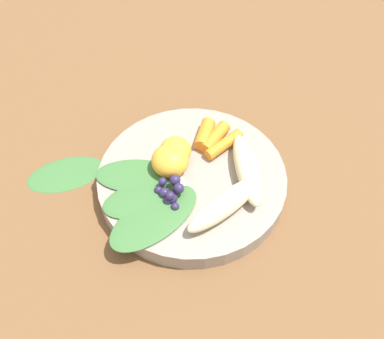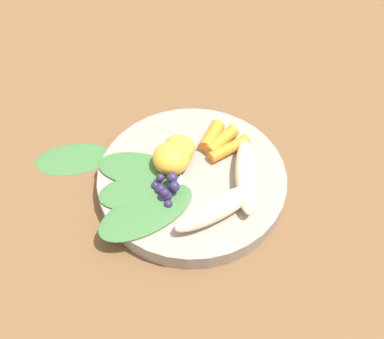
{
  "view_description": "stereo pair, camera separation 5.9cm",
  "coord_description": "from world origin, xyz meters",
  "px_view_note": "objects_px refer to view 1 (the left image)",
  "views": [
    {
      "loc": [
        0.1,
        -0.36,
        0.5
      ],
      "look_at": [
        0.0,
        0.0,
        0.03
      ],
      "focal_mm": 43.63,
      "sensor_mm": 36.0,
      "label": 1
    },
    {
      "loc": [
        0.16,
        -0.34,
        0.5
      ],
      "look_at": [
        0.0,
        0.0,
        0.03
      ],
      "focal_mm": 43.63,
      "sensor_mm": 36.0,
      "label": 2
    }
  ],
  "objects_px": {
    "banana_peeled_left": "(247,169)",
    "kale_leaf_stray": "(65,173)",
    "bowl": "(192,180)",
    "banana_peeled_right": "(225,204)",
    "orange_segment_near": "(169,163)"
  },
  "relations": [
    {
      "from": "banana_peeled_left",
      "to": "kale_leaf_stray",
      "type": "distance_m",
      "value": 0.25
    },
    {
      "from": "bowl",
      "to": "kale_leaf_stray",
      "type": "relative_size",
      "value": 2.34
    },
    {
      "from": "banana_peeled_right",
      "to": "kale_leaf_stray",
      "type": "xyz_separation_m",
      "value": [
        -0.22,
        0.02,
        -0.04
      ]
    },
    {
      "from": "banana_peeled_left",
      "to": "orange_segment_near",
      "type": "xyz_separation_m",
      "value": [
        -0.1,
        -0.02,
        0.0
      ]
    },
    {
      "from": "banana_peeled_left",
      "to": "banana_peeled_right",
      "type": "distance_m",
      "value": 0.06
    },
    {
      "from": "orange_segment_near",
      "to": "kale_leaf_stray",
      "type": "distance_m",
      "value": 0.15
    },
    {
      "from": "banana_peeled_right",
      "to": "banana_peeled_left",
      "type": "bearing_deg",
      "value": 20.43
    },
    {
      "from": "banana_peeled_left",
      "to": "banana_peeled_right",
      "type": "height_order",
      "value": "same"
    },
    {
      "from": "orange_segment_near",
      "to": "banana_peeled_right",
      "type": "bearing_deg",
      "value": -25.98
    },
    {
      "from": "banana_peeled_left",
      "to": "kale_leaf_stray",
      "type": "xyz_separation_m",
      "value": [
        -0.24,
        -0.04,
        -0.04
      ]
    },
    {
      "from": "bowl",
      "to": "banana_peeled_left",
      "type": "relative_size",
      "value": 2.13
    },
    {
      "from": "bowl",
      "to": "banana_peeled_right",
      "type": "bearing_deg",
      "value": -39.8
    },
    {
      "from": "banana_peeled_left",
      "to": "banana_peeled_right",
      "type": "relative_size",
      "value": 1.0
    },
    {
      "from": "banana_peeled_left",
      "to": "kale_leaf_stray",
      "type": "bearing_deg",
      "value": 77.36
    },
    {
      "from": "bowl",
      "to": "banana_peeled_right",
      "type": "relative_size",
      "value": 2.13
    }
  ]
}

